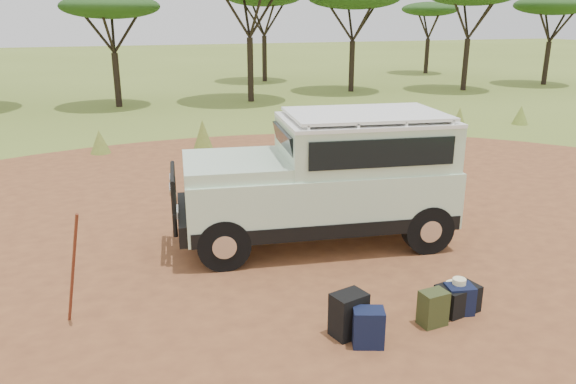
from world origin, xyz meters
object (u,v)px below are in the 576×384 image
object	(u,v)px
walking_staff	(73,269)
backpack_olive	(433,308)
backpack_black	(349,315)
backpack_navy	(368,328)
safari_vehicle	(326,181)
duffel_navy	(459,299)
hard_case	(457,298)

from	to	relation	value
walking_staff	backpack_olive	size ratio (longest dim) A/B	3.43
backpack_black	backpack_navy	world-z (taller)	backpack_black
walking_staff	safari_vehicle	bearing A→B (deg)	-17.86
safari_vehicle	walking_staff	xyz separation A→B (m)	(-4.23, -1.62, -0.32)
backpack_navy	duffel_navy	xyz separation A→B (m)	(1.55, 0.31, -0.04)
safari_vehicle	hard_case	world-z (taller)	safari_vehicle
walking_staff	backpack_olive	distance (m)	4.74
walking_staff	backpack_olive	xyz separation A→B (m)	(4.45, -1.54, -0.57)
safari_vehicle	backpack_navy	distance (m)	3.53
walking_staff	backpack_navy	bearing A→B (deg)	-65.27
safari_vehicle	duffel_navy	distance (m)	3.23
backpack_black	safari_vehicle	bearing A→B (deg)	58.06
duffel_navy	hard_case	xyz separation A→B (m)	(0.02, 0.05, -0.02)
backpack_olive	hard_case	world-z (taller)	backpack_olive
backpack_navy	duffel_navy	size ratio (longest dim) A/B	1.19
backpack_black	duffel_navy	bearing A→B (deg)	-14.42
walking_staff	backpack_black	size ratio (longest dim) A/B	2.83
backpack_olive	backpack_navy	bearing A→B (deg)	-176.82
backpack_navy	safari_vehicle	bearing A→B (deg)	96.24
safari_vehicle	hard_case	xyz separation A→B (m)	(0.75, -2.96, -0.94)
safari_vehicle	hard_case	size ratio (longest dim) A/B	9.15
safari_vehicle	backpack_black	bearing A→B (deg)	-99.39
safari_vehicle	walking_staff	bearing A→B (deg)	-151.13
hard_case	backpack_black	bearing A→B (deg)	171.46
backpack_black	backpack_navy	xyz separation A→B (m)	(0.13, -0.30, -0.04)
walking_staff	backpack_navy	distance (m)	3.85
duffel_navy	hard_case	size ratio (longest dim) A/B	0.76
backpack_olive	duffel_navy	xyz separation A→B (m)	(0.51, 0.14, -0.03)
backpack_black	duffel_navy	xyz separation A→B (m)	(1.67, 0.01, -0.08)
safari_vehicle	backpack_olive	xyz separation A→B (m)	(0.23, -3.15, -0.89)
duffel_navy	safari_vehicle	bearing A→B (deg)	114.56
backpack_olive	hard_case	distance (m)	0.56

